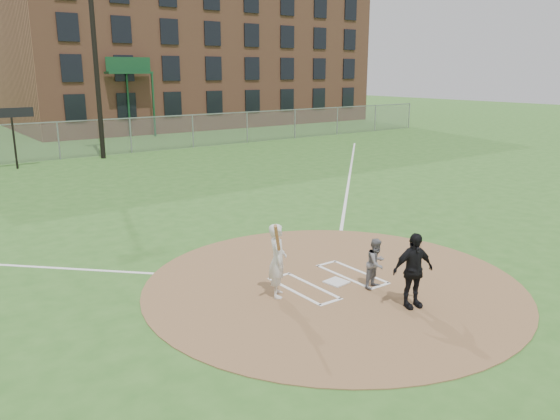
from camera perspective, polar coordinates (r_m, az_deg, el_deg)
ground at (r=12.38m, az=5.54°, el=-7.70°), size 140.00×140.00×0.00m
dirt_circle at (r=12.37m, az=5.54°, el=-7.66°), size 8.40×8.40×0.02m
home_plate at (r=12.40m, az=5.91°, el=-7.49°), size 0.50×0.50×0.03m
foul_line_first at (r=24.64m, az=7.26°, el=3.41°), size 17.04×17.04×0.01m
catcher at (r=12.08m, az=10.02°, el=-5.50°), size 0.62×0.53×1.11m
umpire at (r=11.20m, az=13.73°, el=-6.15°), size 0.97×0.60×1.54m
batters_boxes at (r=12.47m, az=5.08°, el=-7.39°), size 2.08×1.88×0.01m
batter_at_plate at (r=11.38m, az=-0.26°, el=-5.26°), size 0.85×0.98×1.78m
outfield_fence at (r=31.67m, az=-22.13°, el=6.75°), size 56.08×0.08×2.03m
brick_warehouse at (r=52.24m, az=-9.70°, el=17.31°), size 30.00×17.17×15.00m
light_pole at (r=31.12m, az=-18.93°, el=17.26°), size 1.20×0.30×12.22m
scoreboard_sign at (r=29.25m, az=-26.24°, el=8.49°), size 2.00×0.10×2.93m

